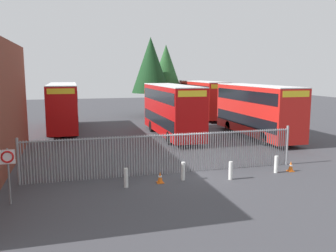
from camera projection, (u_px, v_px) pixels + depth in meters
ground_plane at (154, 144)px, 27.35m from camera, size 100.00×100.00×0.00m
palisade_fence at (166, 152)px, 19.23m from camera, size 15.09×0.14×2.35m
double_decker_bus_near_gate at (256, 109)px, 29.95m from camera, size 2.54×10.81×4.42m
double_decker_bus_behind_fence_left at (172, 108)px, 30.24m from camera, size 2.54×10.81×4.42m
double_decker_bus_behind_fence_right at (63, 105)px, 33.36m from camera, size 2.54×10.81×4.42m
double_decker_bus_far_back at (202, 98)px, 42.79m from camera, size 2.54×10.81×4.42m
bollard_near_left at (126, 178)px, 17.00m from camera, size 0.20×0.20×0.95m
bollard_center_front at (183, 171)px, 18.16m from camera, size 0.20×0.20×0.95m
bollard_near_right at (231, 171)px, 18.26m from camera, size 0.20×0.20×0.95m
bollard_far_right at (276, 164)px, 19.51m from camera, size 0.20×0.20×0.95m
traffic_cone_by_gate at (160, 177)px, 17.73m from camera, size 0.34×0.34×0.59m
traffic_cone_mid_forecourt at (291, 166)px, 19.80m from camera, size 0.34×0.34×0.59m
speed_limit_sign_post at (8, 163)px, 14.61m from camera, size 0.60×0.14×2.40m
tree_tall_back at (151, 65)px, 43.51m from camera, size 4.74×4.74×9.73m
tree_short_side at (166, 72)px, 46.31m from camera, size 4.87×4.87×9.04m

